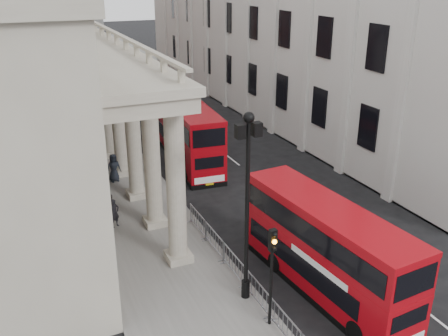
% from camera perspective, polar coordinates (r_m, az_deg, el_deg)
% --- Properties ---
extents(sidewalk_west, '(6.00, 140.00, 0.12)m').
position_cam_1_polar(sidewalk_west, '(44.66, -15.25, 3.62)').
color(sidewalk_west, slate).
rests_on(sidewalk_west, ground).
extents(sidewalk_east, '(3.00, 140.00, 0.12)m').
position_cam_1_polar(sidewalk_east, '(49.57, 3.93, 6.12)').
color(sidewalk_east, slate).
rests_on(sidewalk_east, ground).
extents(kerb, '(0.20, 140.00, 0.14)m').
position_cam_1_polar(kerb, '(45.13, -11.57, 4.15)').
color(kerb, slate).
rests_on(kerb, ground).
extents(lamp_post_south, '(1.05, 0.44, 8.32)m').
position_cam_1_polar(lamp_post_south, '(20.06, 2.68, -3.35)').
color(lamp_post_south, black).
rests_on(lamp_post_south, sidewalk_west).
extents(lamp_post_mid, '(1.05, 0.44, 8.32)m').
position_cam_1_polar(lamp_post_mid, '(34.31, -9.30, 7.16)').
color(lamp_post_mid, black).
rests_on(lamp_post_mid, sidewalk_west).
extents(lamp_post_north, '(1.05, 0.44, 8.32)m').
position_cam_1_polar(lamp_post_north, '(49.64, -14.20, 11.29)').
color(lamp_post_north, black).
rests_on(lamp_post_north, sidewalk_west).
extents(traffic_light, '(0.28, 0.33, 4.30)m').
position_cam_1_polar(traffic_light, '(19.40, 5.53, -10.45)').
color(traffic_light, black).
rests_on(traffic_light, sidewalk_west).
extents(crowd_barriers, '(0.50, 18.75, 1.10)m').
position_cam_1_polar(crowd_barriers, '(21.03, 5.32, -15.65)').
color(crowd_barriers, gray).
rests_on(crowd_barriers, sidewalk_west).
extents(bus_near, '(3.11, 9.74, 4.14)m').
position_cam_1_polar(bus_near, '(22.41, 11.54, -8.86)').
color(bus_near, '#A1070F').
rests_on(bus_near, ground).
extents(bus_far, '(3.35, 10.47, 4.45)m').
position_cam_1_polar(bus_far, '(36.60, -4.08, 4.10)').
color(bus_far, maroon).
rests_on(bus_far, ground).
extents(pedestrian_a, '(0.71, 0.61, 1.64)m').
position_cam_1_polar(pedestrian_a, '(28.16, -12.41, -5.06)').
color(pedestrian_a, black).
rests_on(pedestrian_a, sidewalk_west).
extents(pedestrian_b, '(0.81, 0.65, 1.61)m').
position_cam_1_polar(pedestrian_b, '(29.67, -13.15, -3.73)').
color(pedestrian_b, black).
rests_on(pedestrian_b, sidewalk_west).
extents(pedestrian_c, '(1.02, 0.76, 1.91)m').
position_cam_1_polar(pedestrian_c, '(34.07, -12.49, 0.02)').
color(pedestrian_c, black).
rests_on(pedestrian_c, sidewalk_west).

